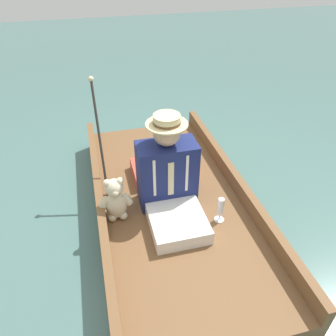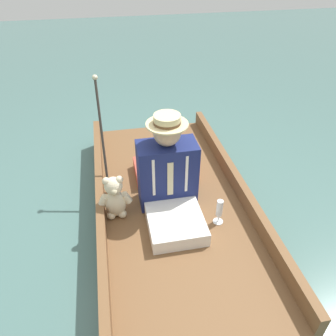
{
  "view_description": "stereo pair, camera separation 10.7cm",
  "coord_description": "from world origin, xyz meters",
  "views": [
    {
      "loc": [
        0.52,
        1.95,
        1.93
      ],
      "look_at": [
        0.04,
        0.03,
        0.5
      ],
      "focal_mm": 35.0,
      "sensor_mm": 36.0,
      "label": 1
    },
    {
      "loc": [
        0.42,
        1.97,
        1.93
      ],
      "look_at": [
        0.04,
        0.03,
        0.5
      ],
      "focal_mm": 35.0,
      "sensor_mm": 36.0,
      "label": 2
    }
  ],
  "objects": [
    {
      "name": "teddy_bear",
      "position": [
        0.45,
        0.09,
        0.33
      ],
      "size": [
        0.26,
        0.15,
        0.37
      ],
      "color": "beige",
      "rests_on": "punt_boat"
    },
    {
      "name": "seat_cushion",
      "position": [
        -0.01,
        -0.35,
        0.21
      ],
      "size": [
        0.52,
        0.36,
        0.11
      ],
      "color": "#B24738",
      "rests_on": "punt_boat"
    },
    {
      "name": "punt_boat",
      "position": [
        0.0,
        0.0,
        0.09
      ],
      "size": [
        1.19,
        2.48,
        0.29
      ],
      "color": "brown",
      "rests_on": "ground_plane"
    },
    {
      "name": "walking_cane",
      "position": [
        0.5,
        -0.39,
        0.67
      ],
      "size": [
        0.04,
        0.39,
        0.89
      ],
      "color": "#2D2823",
      "rests_on": "punt_boat"
    },
    {
      "name": "ground_plane",
      "position": [
        0.0,
        0.0,
        0.0
      ],
      "size": [
        16.0,
        16.0,
        0.0
      ],
      "primitive_type": "plane",
      "color": "#476B66"
    },
    {
      "name": "wine_glass",
      "position": [
        -0.29,
        0.32,
        0.28
      ],
      "size": [
        0.08,
        0.08,
        0.21
      ],
      "color": "silver",
      "rests_on": "punt_boat"
    },
    {
      "name": "seated_person",
      "position": [
        0.04,
        0.07,
        0.43
      ],
      "size": [
        0.45,
        0.69,
        0.77
      ],
      "rotation": [
        0.0,
        0.0,
        -0.07
      ],
      "color": "white",
      "rests_on": "punt_boat"
    }
  ]
}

